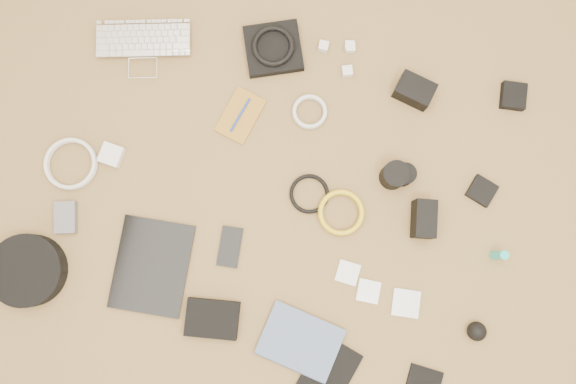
% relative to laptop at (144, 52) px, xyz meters
% --- Properties ---
extents(room_shell, '(4.04, 4.04, 2.58)m').
position_rel_laptop_xyz_m(room_shell, '(0.52, -0.35, 1.24)').
color(room_shell, olive).
rests_on(room_shell, ground).
extents(laptop, '(0.34, 0.28, 0.02)m').
position_rel_laptop_xyz_m(laptop, '(0.00, 0.00, 0.00)').
color(laptop, silver).
rests_on(laptop, ground).
extents(headphone_pouch, '(0.22, 0.22, 0.03)m').
position_rel_laptop_xyz_m(headphone_pouch, '(0.39, 0.11, 0.00)').
color(headphone_pouch, black).
rests_on(headphone_pouch, ground).
extents(headphones, '(0.17, 0.17, 0.02)m').
position_rel_laptop_xyz_m(headphones, '(0.39, 0.11, 0.03)').
color(headphones, black).
rests_on(headphones, headphone_pouch).
extents(charger_a, '(0.03, 0.03, 0.03)m').
position_rel_laptop_xyz_m(charger_a, '(0.54, 0.16, 0.00)').
color(charger_a, silver).
rests_on(charger_a, ground).
extents(charger_b, '(0.03, 0.03, 0.03)m').
position_rel_laptop_xyz_m(charger_b, '(0.62, 0.18, 0.00)').
color(charger_b, silver).
rests_on(charger_b, ground).
extents(charger_c, '(0.03, 0.03, 0.03)m').
position_rel_laptop_xyz_m(charger_c, '(0.62, 0.18, 0.00)').
color(charger_c, silver).
rests_on(charger_c, ground).
extents(charger_d, '(0.04, 0.04, 0.03)m').
position_rel_laptop_xyz_m(charger_d, '(0.63, 0.10, 0.00)').
color(charger_d, silver).
rests_on(charger_d, ground).
extents(dslr_camera, '(0.13, 0.10, 0.06)m').
position_rel_laptop_xyz_m(dslr_camera, '(0.85, 0.09, 0.02)').
color(dslr_camera, black).
rests_on(dslr_camera, ground).
extents(lens_pouch, '(0.08, 0.09, 0.03)m').
position_rel_laptop_xyz_m(lens_pouch, '(1.15, 0.15, 0.00)').
color(lens_pouch, black).
rests_on(lens_pouch, ground).
extents(notebook_olive, '(0.14, 0.18, 0.01)m').
position_rel_laptop_xyz_m(notebook_olive, '(0.35, -0.12, -0.01)').
color(notebook_olive, olive).
rests_on(notebook_olive, ground).
extents(pen_blue, '(0.04, 0.12, 0.01)m').
position_rel_laptop_xyz_m(pen_blue, '(0.35, -0.12, 0.00)').
color(pen_blue, navy).
rests_on(pen_blue, notebook_olive).
extents(cable_white_a, '(0.11, 0.11, 0.01)m').
position_rel_laptop_xyz_m(cable_white_a, '(0.55, -0.05, -0.01)').
color(cable_white_a, silver).
rests_on(cable_white_a, ground).
extents(lens_a, '(0.10, 0.10, 0.08)m').
position_rel_laptop_xyz_m(lens_a, '(0.85, -0.19, 0.03)').
color(lens_a, black).
rests_on(lens_a, ground).
extents(lens_b, '(0.08, 0.08, 0.06)m').
position_rel_laptop_xyz_m(lens_b, '(0.88, -0.18, 0.02)').
color(lens_b, black).
rests_on(lens_b, ground).
extents(card_reader, '(0.09, 0.09, 0.02)m').
position_rel_laptop_xyz_m(card_reader, '(1.12, -0.16, -0.00)').
color(card_reader, black).
rests_on(card_reader, ground).
extents(power_brick, '(0.07, 0.07, 0.03)m').
position_rel_laptop_xyz_m(power_brick, '(-0.00, -0.34, 0.00)').
color(power_brick, silver).
rests_on(power_brick, ground).
extents(cable_white_b, '(0.20, 0.20, 0.01)m').
position_rel_laptop_xyz_m(cable_white_b, '(-0.12, -0.40, -0.00)').
color(cable_white_b, silver).
rests_on(cable_white_b, ground).
extents(cable_black, '(0.13, 0.13, 0.01)m').
position_rel_laptop_xyz_m(cable_black, '(0.61, -0.30, -0.01)').
color(cable_black, black).
rests_on(cable_black, ground).
extents(cable_yellow, '(0.18, 0.18, 0.02)m').
position_rel_laptop_xyz_m(cable_yellow, '(0.72, -0.33, -0.00)').
color(cable_yellow, gold).
rests_on(cable_yellow, ground).
extents(flash, '(0.08, 0.12, 0.08)m').
position_rel_laptop_xyz_m(flash, '(0.96, -0.29, 0.03)').
color(flash, black).
rests_on(flash, ground).
extents(lens_cleaner, '(0.03, 0.03, 0.09)m').
position_rel_laptop_xyz_m(lens_cleaner, '(1.20, -0.34, 0.03)').
color(lens_cleaner, '#1BAFA7').
rests_on(lens_cleaner, ground).
extents(battery_charger, '(0.09, 0.11, 0.03)m').
position_rel_laptop_xyz_m(battery_charger, '(-0.08, -0.56, 0.00)').
color(battery_charger, '#56565B').
rests_on(battery_charger, ground).
extents(tablet, '(0.24, 0.30, 0.01)m').
position_rel_laptop_xyz_m(tablet, '(0.21, -0.63, -0.01)').
color(tablet, black).
rests_on(tablet, ground).
extents(phone, '(0.08, 0.13, 0.01)m').
position_rel_laptop_xyz_m(phone, '(0.42, -0.52, -0.01)').
color(phone, black).
rests_on(phone, ground).
extents(filter_case_left, '(0.07, 0.07, 0.01)m').
position_rel_laptop_xyz_m(filter_case_left, '(0.78, -0.50, -0.01)').
color(filter_case_left, silver).
rests_on(filter_case_left, ground).
extents(filter_case_mid, '(0.07, 0.07, 0.01)m').
position_rel_laptop_xyz_m(filter_case_mid, '(0.86, -0.54, -0.01)').
color(filter_case_mid, silver).
rests_on(filter_case_mid, ground).
extents(filter_case_right, '(0.09, 0.09, 0.01)m').
position_rel_laptop_xyz_m(filter_case_right, '(0.97, -0.55, -0.01)').
color(filter_case_right, silver).
rests_on(filter_case_right, ground).
extents(air_blower, '(0.07, 0.07, 0.06)m').
position_rel_laptop_xyz_m(air_blower, '(1.19, -0.57, 0.02)').
color(air_blower, black).
rests_on(air_blower, ground).
extents(headphone_case, '(0.28, 0.28, 0.06)m').
position_rel_laptop_xyz_m(headphone_case, '(-0.14, -0.74, 0.02)').
color(headphone_case, black).
rests_on(headphone_case, ground).
extents(drive_case, '(0.17, 0.13, 0.04)m').
position_rel_laptop_xyz_m(drive_case, '(0.43, -0.73, 0.01)').
color(drive_case, black).
rests_on(drive_case, ground).
extents(paperback, '(0.25, 0.20, 0.02)m').
position_rel_laptop_xyz_m(paperback, '(0.68, -0.82, -0.00)').
color(paperback, '#475878').
rests_on(paperback, ground).
extents(notebook_black_a, '(0.18, 0.24, 0.02)m').
position_rel_laptop_xyz_m(notebook_black_a, '(0.80, -0.81, -0.00)').
color(notebook_black_a, black).
rests_on(notebook_black_a, ground).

